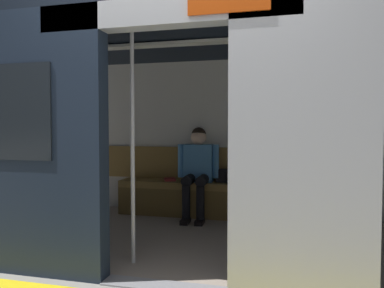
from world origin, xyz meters
name	(u,v)px	position (x,y,z in m)	size (l,w,h in m)	color
ground_plane	(165,287)	(0.00, 0.00, 0.00)	(60.00, 60.00, 0.00)	gray
train_car	(195,99)	(0.06, -1.21, 1.49)	(6.40, 2.75, 2.24)	#ADAFB5
bench_seat	(219,191)	(0.00, -2.24, 0.36)	(2.73, 0.44, 0.47)	olive
person_seated	(197,166)	(0.28, -2.19, 0.68)	(0.55, 0.69, 1.19)	#4C8CC6
handbag	(226,176)	(-0.09, -2.31, 0.55)	(0.26, 0.15, 0.17)	black
book	(170,179)	(0.69, -2.28, 0.48)	(0.15, 0.22, 0.03)	#B22D2D
grab_pole_door	(133,144)	(0.43, -0.41, 1.05)	(0.04, 0.04, 2.10)	silver
grab_pole_far	(232,144)	(-0.43, -0.55, 1.05)	(0.04, 0.04, 2.10)	silver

